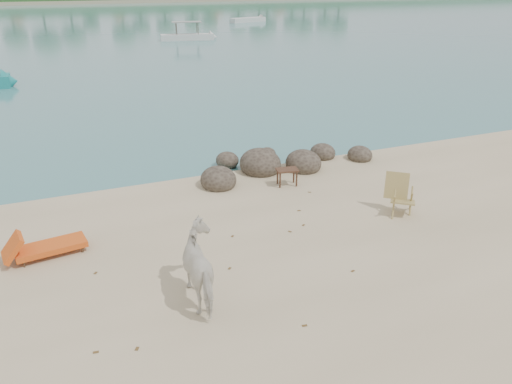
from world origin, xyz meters
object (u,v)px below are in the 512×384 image
(side_table, at_px, (287,178))
(cow, at_px, (205,268))
(boulders, at_px, (275,165))
(deck_chair, at_px, (403,197))
(lounge_chair, at_px, (50,244))

(side_table, bearing_deg, cow, -120.56)
(boulders, xyz_separation_m, cow, (-4.33, -6.06, 0.53))
(cow, bearing_deg, side_table, -131.76)
(deck_chair, bearing_deg, side_table, 162.37)
(lounge_chair, bearing_deg, side_table, 5.34)
(side_table, bearing_deg, deck_chair, -46.36)
(lounge_chair, xyz_separation_m, deck_chair, (8.85, -1.38, 0.24))
(deck_chair, bearing_deg, lounge_chair, -149.56)
(cow, bearing_deg, lounge_chair, -48.06)
(cow, distance_m, lounge_chair, 4.13)
(deck_chair, bearing_deg, boulders, 150.72)
(boulders, distance_m, cow, 7.47)
(cow, distance_m, side_table, 6.24)
(boulders, height_order, cow, cow)
(boulders, bearing_deg, side_table, -100.09)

